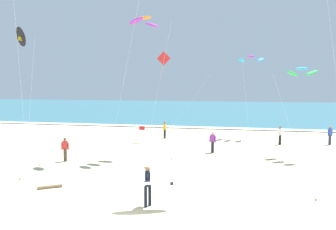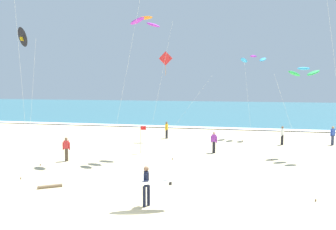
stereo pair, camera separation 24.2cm
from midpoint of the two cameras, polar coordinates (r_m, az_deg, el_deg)
ground_plane at (r=13.63m, az=-9.54°, el=-16.91°), size 160.00×160.00×0.00m
ocean_water at (r=69.17m, az=8.25°, el=0.96°), size 160.00×60.00×0.08m
shoreline_foam at (r=39.73m, az=5.26°, el=-2.08°), size 160.00×1.65×0.01m
surfer_lead at (r=14.33m, az=-3.86°, el=-11.31°), size 2.32×1.25×1.71m
kite_diamond_scarlet_near at (r=31.25m, az=-0.74°, el=9.00°), size 4.91×0.13×8.06m
kite_arc_amber_mid at (r=24.34m, az=-4.27°, el=15.33°), size 3.05×2.63×9.74m
kite_arc_violet_far at (r=33.42m, az=13.50°, el=9.11°), size 2.58×3.26×7.81m
kite_arc_cobalt_high at (r=25.32m, az=21.20°, el=6.73°), size 3.14×2.74×6.27m
kite_delta_charcoal_outer at (r=24.40m, az=-23.51°, el=11.86°), size 2.28×1.58×8.78m
bystander_red_top at (r=23.67m, az=-17.10°, el=-5.49°), size 0.49×0.25×1.59m
bystander_blue_top at (r=31.78m, az=25.26°, el=-3.07°), size 0.44×0.32×1.59m
bystander_white_top at (r=30.26m, az=18.01°, el=-3.22°), size 0.31×0.45×1.59m
bystander_yellow_top at (r=32.06m, az=-0.77°, el=-2.50°), size 0.23×0.49×1.59m
bystander_purple_top at (r=25.62m, az=7.20°, el=-4.50°), size 0.49×0.25×1.59m
lifeguard_flag at (r=25.17m, az=-4.98°, el=-3.60°), size 0.45×0.05×2.10m
driftwood_log at (r=18.12m, az=-19.52°, el=-11.24°), size 1.05×0.79×0.15m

